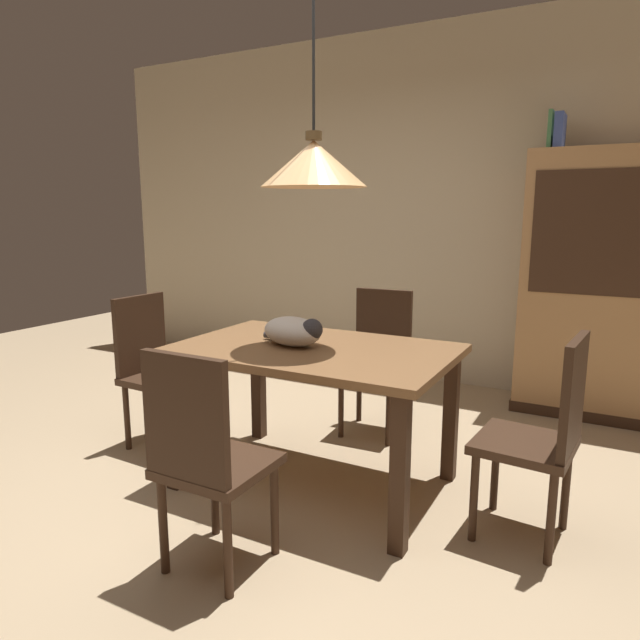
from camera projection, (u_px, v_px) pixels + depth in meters
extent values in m
plane|color=tan|center=(247.00, 516.00, 2.71)|extent=(10.00, 10.00, 0.00)
cube|color=beige|center=(428.00, 209.00, 4.73)|extent=(6.40, 0.10, 2.90)
cube|color=brown|center=(314.00, 351.00, 2.91)|extent=(1.40, 0.90, 0.04)
cube|color=#382316|center=(173.00, 423.00, 2.93)|extent=(0.07, 0.07, 0.71)
cube|color=#382316|center=(400.00, 475.00, 2.36)|extent=(0.07, 0.07, 0.71)
cube|color=#382316|center=(258.00, 384.00, 3.61)|extent=(0.07, 0.07, 0.71)
cube|color=#382316|center=(451.00, 416.00, 3.03)|extent=(0.07, 0.07, 0.71)
cube|color=#382316|center=(164.00, 379.00, 3.45)|extent=(0.42, 0.42, 0.04)
cube|color=#322014|center=(140.00, 334.00, 3.49)|extent=(0.05, 0.38, 0.48)
cylinder|color=#382316|center=(165.00, 427.00, 3.28)|extent=(0.04, 0.04, 0.41)
cylinder|color=#382316|center=(203.00, 411.00, 3.55)|extent=(0.04, 0.04, 0.41)
cylinder|color=#382316|center=(127.00, 417.00, 3.44)|extent=(0.04, 0.04, 0.41)
cylinder|color=#382316|center=(166.00, 402.00, 3.71)|extent=(0.04, 0.04, 0.41)
cube|color=#382316|center=(219.00, 465.00, 2.27)|extent=(0.40, 0.40, 0.04)
cube|color=#322014|center=(185.00, 418.00, 2.07)|extent=(0.38, 0.04, 0.48)
cylinder|color=#382316|center=(275.00, 509.00, 2.38)|extent=(0.04, 0.04, 0.41)
cylinder|color=#382316|center=(214.00, 491.00, 2.53)|extent=(0.04, 0.04, 0.41)
cylinder|color=#382316|center=(228.00, 548.00, 2.10)|extent=(0.04, 0.04, 0.41)
cylinder|color=#382316|center=(163.00, 525.00, 2.25)|extent=(0.04, 0.04, 0.41)
cube|color=#382316|center=(524.00, 444.00, 2.48)|extent=(0.43, 0.43, 0.04)
cube|color=#322014|center=(573.00, 395.00, 2.33)|extent=(0.07, 0.38, 0.48)
cylinder|color=#382316|center=(495.00, 470.00, 2.74)|extent=(0.04, 0.04, 0.41)
cylinder|color=#382316|center=(474.00, 497.00, 2.48)|extent=(0.04, 0.04, 0.41)
cylinder|color=#382316|center=(566.00, 487.00, 2.57)|extent=(0.04, 0.04, 0.41)
cylinder|color=#382316|center=(551.00, 518.00, 2.30)|extent=(0.04, 0.04, 0.41)
cube|color=#382316|center=(374.00, 369.00, 3.66)|extent=(0.42, 0.42, 0.04)
cube|color=#322014|center=(384.00, 325.00, 3.77)|extent=(0.38, 0.06, 0.48)
cylinder|color=#382316|center=(341.00, 406.00, 3.63)|extent=(0.04, 0.04, 0.41)
cylinder|color=#382316|center=(389.00, 414.00, 3.49)|extent=(0.04, 0.04, 0.41)
cylinder|color=#382316|center=(359.00, 392.00, 3.91)|extent=(0.04, 0.04, 0.41)
cylinder|color=#382316|center=(404.00, 399.00, 3.78)|extent=(0.04, 0.04, 0.41)
ellipsoid|color=silver|center=(292.00, 331.00, 2.92)|extent=(0.37, 0.28, 0.15)
sphere|color=#333338|center=(312.00, 330.00, 2.84)|extent=(0.11, 0.11, 0.11)
cylinder|color=#333338|center=(279.00, 336.00, 3.04)|extent=(0.18, 0.04, 0.04)
cone|color=#E0A86B|center=(314.00, 164.00, 2.73)|extent=(0.52, 0.52, 0.22)
cylinder|color=#513D23|center=(314.00, 136.00, 2.71)|extent=(0.08, 0.08, 0.04)
cylinder|color=black|center=(313.00, 14.00, 2.61)|extent=(0.01, 0.01, 1.04)
cube|color=#A87A4C|center=(607.00, 287.00, 3.90)|extent=(1.10, 0.44, 1.85)
cube|color=#382316|center=(611.00, 233.00, 3.63)|extent=(0.97, 0.01, 0.81)
cube|color=#382316|center=(595.00, 409.00, 4.07)|extent=(1.12, 0.45, 0.08)
cube|color=#427A4C|center=(551.00, 131.00, 3.90)|extent=(0.03, 0.20, 0.26)
cube|color=#384C93|center=(560.00, 132.00, 3.88)|extent=(0.06, 0.24, 0.24)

